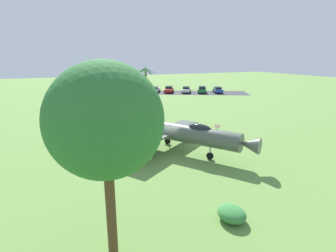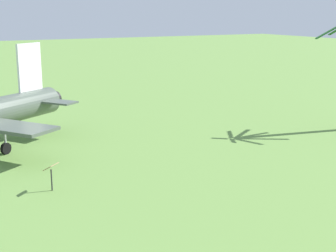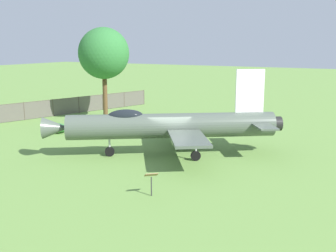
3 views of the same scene
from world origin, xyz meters
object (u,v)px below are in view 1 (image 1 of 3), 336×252
object	(u,v)px
parked_car_white	(155,89)
parked_car_silver	(186,90)
info_plaque	(217,128)
parked_car_blue	(218,90)
shade_tree	(105,121)
palm_tree	(146,86)
parked_car_red	(169,89)
display_jet	(174,131)
parked_car_gray	(138,89)
parked_car_green	(202,89)
shrub_near_fence	(232,214)

from	to	relation	value
parked_car_white	parked_car_silver	bearing A→B (deg)	-84.77
info_plaque	parked_car_silver	xyz separation A→B (m)	(32.96, -13.28, -0.11)
parked_car_blue	shade_tree	bearing A→B (deg)	-15.82
palm_tree	parked_car_red	distance (m)	19.87
display_jet	parked_car_gray	distance (m)	42.22
display_jet	info_plaque	size ratio (longest dim) A/B	11.62
info_plaque	parked_car_blue	world-z (taller)	parked_car_blue
palm_tree	parked_car_green	distance (m)	22.25
display_jet	palm_tree	xyz separation A→B (m)	(21.64, -4.74, 1.66)
parked_car_blue	parked_car_silver	distance (m)	7.55
info_plaque	parked_car_white	xyz separation A→B (m)	(36.24, -6.46, -0.12)
shrub_near_fence	parked_car_gray	size ratio (longest dim) A/B	0.36
shrub_near_fence	parked_car_red	distance (m)	51.57
parked_car_silver	shrub_near_fence	bearing A→B (deg)	6.34
palm_tree	parked_car_green	world-z (taller)	palm_tree
parked_car_silver	parked_car_red	xyz separation A→B (m)	(1.90, 3.71, 0.03)
parked_car_green	parked_car_red	size ratio (longest dim) A/B	0.99
display_jet	parked_car_green	distance (m)	41.03
info_plaque	parked_car_silver	bearing A→B (deg)	-21.95
shrub_near_fence	parked_car_red	xyz separation A→B (m)	(48.42, -17.75, 0.40)
shade_tree	parked_car_blue	world-z (taller)	shade_tree
info_plaque	parked_car_green	size ratio (longest dim) A/B	0.23
shrub_near_fence	parked_car_blue	bearing A→B (deg)	-33.19
shade_tree	parked_car_gray	world-z (taller)	shade_tree
shrub_near_fence	info_plaque	world-z (taller)	info_plaque
shrub_near_fence	parked_car_gray	xyz separation A→B (m)	(51.90, -10.92, 0.41)
display_jet	parked_car_red	world-z (taller)	display_jet
display_jet	parked_car_green	xyz separation A→B (m)	(33.88, -23.12, -1.10)
info_plaque	parked_car_green	bearing A→B (deg)	-28.07
display_jet	parked_car_gray	size ratio (longest dim) A/B	2.92
parked_car_gray	display_jet	bearing A→B (deg)	10.64
palm_tree	parked_car_gray	distance (m)	20.25
info_plaque	shade_tree	bearing A→B (deg)	133.07
parked_car_blue	parked_car_silver	bearing A→B (deg)	-94.40
parked_car_gray	parked_car_blue	bearing A→B (deg)	86.22
parked_car_blue	parked_car_silver	xyz separation A→B (m)	(3.46, 6.71, 0.00)
display_jet	parked_car_white	world-z (taller)	display_jet
display_jet	parked_car_green	world-z (taller)	display_jet
parked_car_blue	parked_car_silver	size ratio (longest dim) A/B	0.93
info_plaque	palm_tree	bearing A→B (deg)	5.51
info_plaque	parked_car_gray	xyz separation A→B (m)	(38.35, -2.75, -0.06)
palm_tree	parked_car_green	bearing A→B (deg)	-56.32
shrub_near_fence	parked_car_blue	distance (m)	51.45
palm_tree	parked_car_red	bearing A→B (deg)	-35.36
parked_car_green	parked_car_white	world-z (taller)	parked_car_green
shade_tree	parked_car_green	bearing A→B (deg)	-34.83
parked_car_silver	shade_tree	bearing A→B (deg)	0.27
parked_car_silver	parked_car_gray	bearing A→B (deg)	-85.99
shrub_near_fence	parked_car_red	size ratio (longest dim) A/B	0.33
info_plaque	parked_car_gray	size ratio (longest dim) A/B	0.25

